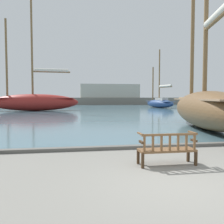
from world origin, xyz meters
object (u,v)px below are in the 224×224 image
(sailboat_far_port, at_px, (35,101))
(sailboat_nearest_port, at_px, (160,102))
(sailboat_nearest_starboard, at_px, (206,105))
(park_bench, at_px, (167,149))

(sailboat_far_port, bearing_deg, sailboat_nearest_port, 18.30)
(sailboat_nearest_port, relative_size, sailboat_far_port, 0.66)
(sailboat_nearest_port, distance_m, sailboat_nearest_starboard, 28.80)
(park_bench, bearing_deg, sailboat_nearest_starboard, 53.46)
(park_bench, height_order, sailboat_nearest_port, sailboat_nearest_port)
(sailboat_far_port, bearing_deg, sailboat_nearest_starboard, -59.20)
(sailboat_nearest_starboard, bearing_deg, park_bench, -126.54)
(sailboat_nearest_port, height_order, sailboat_nearest_starboard, sailboat_nearest_starboard)
(sailboat_nearest_port, xyz_separation_m, sailboat_nearest_starboard, (-7.51, -27.80, 0.44))
(park_bench, relative_size, sailboat_nearest_starboard, 0.09)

